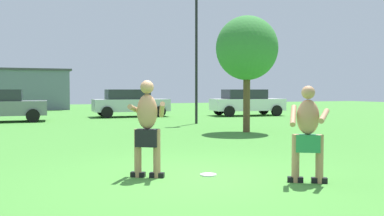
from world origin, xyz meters
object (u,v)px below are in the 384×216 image
at_px(player_near, 147,126).
at_px(player_in_green, 308,132).
at_px(lamp_post, 196,45).
at_px(tree_behind_players, 247,49).
at_px(car_white_mid_lot, 246,102).
at_px(frisbee, 208,175).
at_px(car_silver_near_post, 130,103).

distance_m(player_near, player_in_green, 2.78).
xyz_separation_m(player_in_green, lamp_post, (3.10, 12.37, 2.76)).
relative_size(player_near, lamp_post, 0.29).
bearing_deg(player_near, player_in_green, -31.34).
relative_size(lamp_post, tree_behind_players, 1.39).
distance_m(car_white_mid_lot, lamp_post, 7.43).
relative_size(player_in_green, frisbee, 5.47).
relative_size(player_near, car_silver_near_post, 0.40).
bearing_deg(player_near, car_white_mid_lot, 55.48).
distance_m(player_near, car_white_mid_lot, 18.78).
bearing_deg(frisbee, lamp_post, 68.55).
xyz_separation_m(frisbee, car_white_mid_lot, (9.56, 15.73, 0.81)).
height_order(player_in_green, frisbee, player_in_green).
distance_m(player_near, lamp_post, 12.51).
xyz_separation_m(player_near, tree_behind_players, (5.69, 6.60, 2.16)).
distance_m(player_in_green, lamp_post, 13.05).
height_order(frisbee, car_white_mid_lot, car_white_mid_lot).
relative_size(player_near, car_white_mid_lot, 0.39).
distance_m(lamp_post, tree_behind_players, 4.37).
relative_size(player_near, player_in_green, 1.06).
bearing_deg(car_white_mid_lot, frisbee, -121.29).
bearing_deg(frisbee, player_near, 166.50).
xyz_separation_m(player_near, frisbee, (1.08, -0.26, -0.91)).
bearing_deg(player_in_green, player_near, 148.66).
distance_m(frisbee, tree_behind_players, 8.81).
height_order(frisbee, lamp_post, lamp_post).
height_order(car_white_mid_lot, lamp_post, lamp_post).
xyz_separation_m(player_in_green, car_silver_near_post, (1.47, 18.52, -0.04)).
height_order(player_in_green, car_white_mid_lot, player_in_green).
distance_m(car_white_mid_lot, tree_behind_players, 10.41).
relative_size(car_silver_near_post, car_white_mid_lot, 0.98).
height_order(player_in_green, car_silver_near_post, player_in_green).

